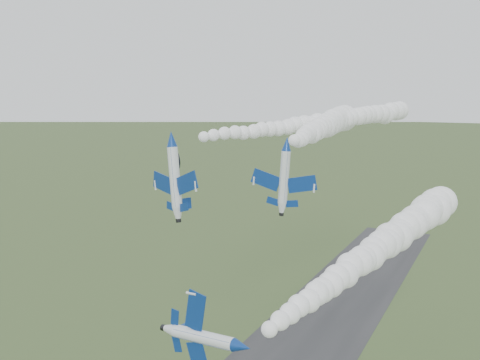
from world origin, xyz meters
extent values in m
cylinder|color=white|center=(14.15, -4.85, 28.52)|extent=(2.59, 7.85, 1.48)
cone|color=white|center=(14.83, -0.21, 28.52)|extent=(1.70, 1.85, 1.48)
cylinder|color=black|center=(14.96, 0.70, 28.52)|extent=(0.82, 0.65, 0.75)
ellipsoid|color=black|center=(14.37, -6.89, 28.56)|extent=(1.36, 2.76, 0.99)
cube|color=navy|center=(13.91, -4.07, 31.26)|extent=(0.76, 2.25, 4.22)
cube|color=navy|center=(14.60, -1.02, 29.99)|extent=(0.38, 1.03, 1.84)
cube|color=navy|center=(14.82, -1.05, 27.05)|extent=(0.38, 1.03, 1.84)
cube|color=navy|center=(15.86, -1.42, 28.61)|extent=(2.22, 1.75, 0.26)
cylinder|color=white|center=(-10.80, 20.49, 46.07)|extent=(5.25, 9.41, 1.86)
cone|color=navy|center=(-13.03, 14.99, 46.07)|extent=(2.65, 2.98, 1.86)
cone|color=white|center=(-8.66, 25.78, 46.07)|extent=(2.48, 2.56, 1.86)
cylinder|color=black|center=(-8.24, 26.81, 46.07)|extent=(1.13, 0.98, 0.94)
ellipsoid|color=black|center=(-11.78, 18.27, 46.70)|extent=(2.36, 3.45, 1.24)
cube|color=navy|center=(-13.54, 22.56, 45.52)|extent=(5.77, 4.41, 0.74)
cube|color=navy|center=(-7.36, 20.06, 46.29)|extent=(5.77, 4.41, 0.74)
cube|color=navy|center=(-10.69, 25.51, 45.87)|extent=(2.54, 1.98, 0.37)
cube|color=navy|center=(-7.39, 24.18, 46.28)|extent=(2.54, 1.98, 0.37)
cube|color=navy|center=(-9.30, 24.66, 47.52)|extent=(1.06, 1.82, 2.46)
cylinder|color=white|center=(8.47, 20.43, 46.13)|extent=(2.35, 7.52, 1.40)
cone|color=navy|center=(9.07, 15.80, 46.13)|extent=(1.64, 2.10, 1.40)
cone|color=white|center=(7.89, 24.88, 46.13)|extent=(1.60, 1.75, 1.40)
cylinder|color=black|center=(7.78, 25.75, 46.13)|extent=(0.77, 0.62, 0.71)
ellipsoid|color=black|center=(8.75, 18.54, 46.63)|extent=(1.26, 2.64, 0.94)
cube|color=navy|center=(5.76, 20.78, 46.17)|extent=(4.29, 2.62, 0.38)
cube|color=navy|center=(10.99, 21.46, 45.83)|extent=(4.29, 2.62, 0.38)
cube|color=navy|center=(6.60, 23.91, 46.22)|extent=(1.87, 1.19, 0.20)
cube|color=navy|center=(9.39, 24.28, 46.04)|extent=(1.87, 1.19, 0.20)
cube|color=navy|center=(8.09, 23.89, 47.28)|extent=(0.41, 1.43, 1.94)
camera|label=1|loc=(36.11, -48.78, 53.14)|focal=40.00mm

